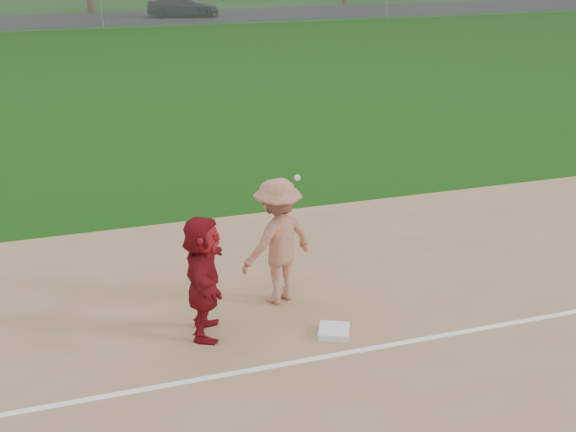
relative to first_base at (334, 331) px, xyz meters
name	(u,v)px	position (x,y,z in m)	size (l,w,h in m)	color
ground	(318,329)	(-0.16, 0.25, -0.07)	(160.00, 160.00, 0.00)	#133E0C
foul_line	(338,355)	(-0.16, -0.55, -0.05)	(60.00, 0.10, 0.01)	white
parking_asphalt	(97,19)	(-0.16, 46.25, -0.07)	(120.00, 10.00, 0.01)	black
first_base	(334,331)	(0.00, 0.00, 0.00)	(0.45, 0.45, 0.10)	white
base_runner	(203,277)	(-1.83, 0.62, 0.90)	(1.76, 0.56, 1.90)	maroon
car_right	(183,6)	(6.05, 45.88, 0.70)	(2.14, 5.26, 1.53)	black
first_base_play	(278,241)	(-0.46, 1.33, 0.99)	(1.54, 1.24, 2.32)	gray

